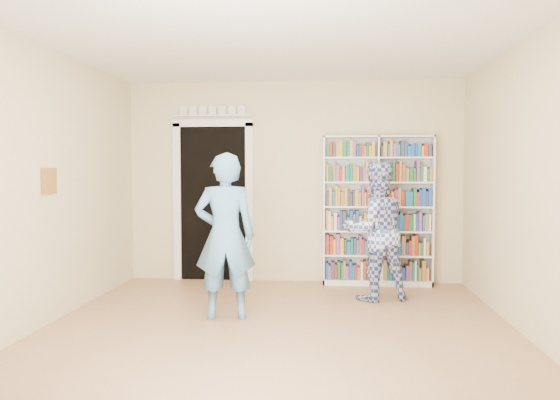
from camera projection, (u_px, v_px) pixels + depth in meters
name	position (u px, v px, depth m)	size (l,w,h in m)	color
floor	(276.00, 335.00, 4.97)	(5.00, 5.00, 0.00)	#A0714D
ceiling	(276.00, 35.00, 4.82)	(5.00, 5.00, 0.00)	white
wall_back	(293.00, 182.00, 7.38)	(4.50, 4.50, 0.00)	beige
wall_left	(36.00, 187.00, 5.09)	(5.00, 5.00, 0.00)	beige
wall_right	(535.00, 188.00, 4.70)	(5.00, 5.00, 0.00)	beige
bookshelf	(378.00, 210.00, 7.15)	(1.42, 0.27, 1.95)	white
doorway	(213.00, 194.00, 7.47)	(1.10, 0.08, 2.43)	black
wall_art	(49.00, 181.00, 5.29)	(0.03, 0.25, 0.25)	brown
man_blue	(225.00, 236.00, 5.50)	(0.61, 0.40, 1.68)	#558DBD
man_plaid	(375.00, 231.00, 6.32)	(0.78, 0.61, 1.60)	navy
paper_sheet	(385.00, 211.00, 6.12)	(0.22, 0.01, 0.31)	white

